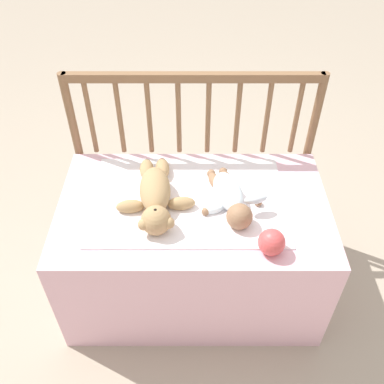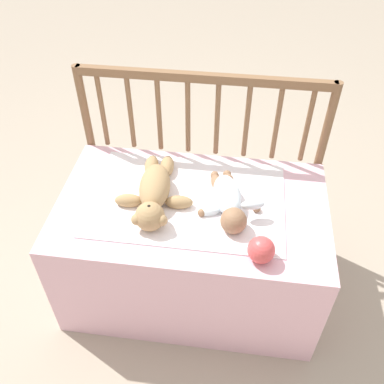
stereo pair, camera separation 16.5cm
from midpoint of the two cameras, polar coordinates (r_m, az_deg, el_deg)
ground_plane at (r=2.10m, az=-2.30°, el=-12.13°), size 12.00×12.00×0.00m
crib_mattress at (r=1.88m, az=-2.52°, el=-7.52°), size 1.07×0.64×0.53m
crib_rail at (r=1.88m, az=-2.58°, el=7.82°), size 1.07×0.04×0.92m
blanket at (r=1.70m, az=-3.48°, el=-1.13°), size 0.77×0.51×0.01m
teddy_bear at (r=1.66m, az=-7.95°, el=-0.65°), size 0.31×0.44×0.11m
baby at (r=1.65m, az=2.09°, el=-0.81°), size 0.26×0.36×0.10m
toy_ball at (r=1.50m, az=7.31°, el=-6.78°), size 0.10×0.10×0.10m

